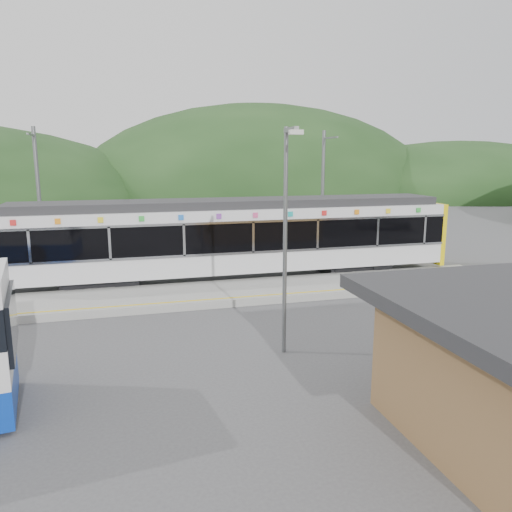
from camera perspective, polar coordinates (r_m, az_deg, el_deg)
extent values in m
plane|color=#4C4C4F|center=(17.47, -3.17, -7.62)|extent=(120.00, 120.00, 0.00)
ellipsoid|color=#1E3D19|center=(73.03, 0.25, 6.82)|extent=(52.00, 39.00, 26.00)
ellipsoid|color=#1E3D19|center=(80.58, 21.91, 6.43)|extent=(44.00, 33.00, 16.00)
cube|color=#9E9E99|center=(20.52, -5.11, -4.33)|extent=(26.00, 3.20, 0.30)
cube|color=yellow|center=(19.25, -4.44, -4.89)|extent=(26.00, 0.10, 0.01)
cube|color=black|center=(22.83, -17.31, -2.81)|extent=(3.20, 2.20, 0.56)
cube|color=black|center=(25.32, 10.91, -1.14)|extent=(3.20, 2.20, 0.56)
cube|color=silver|center=(23.19, -2.46, -0.21)|extent=(20.00, 2.90, 0.92)
cube|color=black|center=(22.99, -2.49, 2.68)|extent=(20.00, 2.96, 1.45)
cube|color=silver|center=(21.66, -1.59, 0.35)|extent=(20.00, 0.05, 0.10)
cube|color=silver|center=(21.45, -1.61, 3.89)|extent=(20.00, 0.05, 0.10)
cube|color=silver|center=(22.87, -2.51, 5.04)|extent=(20.00, 2.90, 0.45)
cube|color=#2D2D30|center=(22.82, -2.52, 6.05)|extent=(19.40, 2.50, 0.36)
cube|color=yellow|center=(27.10, 18.90, 2.70)|extent=(0.24, 2.92, 3.00)
cube|color=silver|center=(21.25, -24.49, 0.97)|extent=(0.10, 0.05, 1.35)
cube|color=silver|center=(20.96, -16.38, 1.40)|extent=(0.10, 0.05, 1.35)
cube|color=silver|center=(21.10, -8.22, 1.81)|extent=(0.10, 0.05, 1.35)
cube|color=silver|center=(21.67, -0.32, 2.17)|extent=(0.10, 0.05, 1.35)
cube|color=silver|center=(22.61, 7.06, 2.47)|extent=(0.10, 0.05, 1.35)
cube|color=silver|center=(23.90, 13.74, 2.70)|extent=(0.10, 0.05, 1.35)
cube|color=silver|center=(25.20, 18.73, 2.85)|extent=(0.10, 0.05, 1.35)
cube|color=red|center=(21.21, -26.02, 3.44)|extent=(0.22, 0.04, 0.22)
cube|color=orange|center=(20.97, -21.73, 3.70)|extent=(0.22, 0.04, 0.22)
cube|color=yellow|center=(20.85, -17.35, 3.95)|extent=(0.22, 0.04, 0.22)
cube|color=green|center=(20.85, -12.95, 4.18)|extent=(0.22, 0.04, 0.22)
cube|color=blue|center=(20.97, -8.57, 4.38)|extent=(0.22, 0.04, 0.22)
cube|color=purple|center=(21.21, -4.26, 4.55)|extent=(0.22, 0.04, 0.22)
cube|color=#E54C8C|center=(21.57, -0.07, 4.69)|extent=(0.22, 0.04, 0.22)
cube|color=#19A5A5|center=(22.04, 3.96, 4.80)|extent=(0.22, 0.04, 0.22)
cube|color=red|center=(22.61, 7.81, 4.89)|extent=(0.22, 0.04, 0.22)
cube|color=orange|center=(23.28, 11.45, 4.95)|extent=(0.22, 0.04, 0.22)
cube|color=yellow|center=(24.04, 14.88, 4.99)|extent=(0.22, 0.04, 0.22)
cube|color=green|center=(24.88, 18.09, 5.01)|extent=(0.22, 0.04, 0.22)
cylinder|color=slate|center=(25.13, -23.49, 5.43)|extent=(0.18, 0.18, 7.00)
cube|color=slate|center=(24.26, -24.33, 12.54)|extent=(0.08, 1.80, 0.08)
cylinder|color=slate|center=(26.96, 7.60, 6.59)|extent=(0.18, 0.18, 7.00)
cube|color=slate|center=(26.15, 8.47, 13.23)|extent=(0.08, 1.80, 0.08)
cylinder|color=slate|center=(14.11, 3.33, 1.36)|extent=(0.12, 0.12, 6.45)
cube|color=slate|center=(13.46, 4.16, 14.21)|extent=(0.19, 1.08, 0.12)
cube|color=silver|center=(13.00, 4.88, 13.92)|extent=(0.36, 0.20, 0.12)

